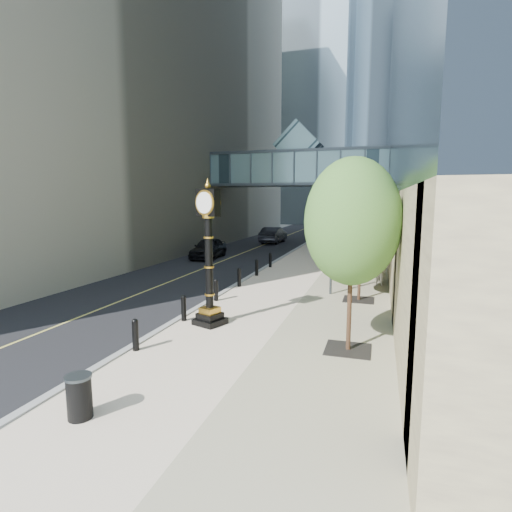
# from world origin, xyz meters

# --- Properties ---
(ground) EXTENTS (320.00, 320.00, 0.00)m
(ground) POSITION_xyz_m (0.00, 0.00, 0.00)
(ground) COLOR gray
(ground) RESTS_ON ground
(road) EXTENTS (8.00, 180.00, 0.02)m
(road) POSITION_xyz_m (-7.00, 40.00, 0.01)
(road) COLOR black
(road) RESTS_ON ground
(sidewalk) EXTENTS (8.00, 180.00, 0.06)m
(sidewalk) POSITION_xyz_m (1.00, 40.00, 0.03)
(sidewalk) COLOR beige
(sidewalk) RESTS_ON ground
(curb) EXTENTS (0.25, 180.00, 0.07)m
(curb) POSITION_xyz_m (-3.00, 40.00, 0.04)
(curb) COLOR gray
(curb) RESTS_ON ground
(midrise_left) EXTENTS (20.00, 58.00, 40.00)m
(midrise_left) POSITION_xyz_m (-21.00, 25.00, 20.00)
(midrise_left) COLOR #AEA788
(midrise_left) RESTS_ON ground
(distant_tower_a) EXTENTS (24.00, 22.00, 78.00)m
(distant_tower_a) POSITION_xyz_m (-14.00, 75.00, 39.00)
(distant_tower_a) COLOR #A2BDCC
(distant_tower_a) RESTS_ON ground
(distant_tower_b) EXTENTS (26.00, 24.00, 90.00)m
(distant_tower_b) POSITION_xyz_m (9.00, 95.00, 45.00)
(distant_tower_b) COLOR #A2BDCC
(distant_tower_b) RESTS_ON ground
(distant_tower_c) EXTENTS (22.00, 22.00, 65.00)m
(distant_tower_c) POSITION_xyz_m (-6.00, 120.00, 32.50)
(distant_tower_c) COLOR #A2BDCC
(distant_tower_c) RESTS_ON ground
(skywalk) EXTENTS (17.00, 4.20, 5.80)m
(skywalk) POSITION_xyz_m (-3.00, 28.00, 7.71)
(skywalk) COLOR #496A74
(skywalk) RESTS_ON ground
(entrance_canopy) EXTENTS (3.00, 8.00, 4.38)m
(entrance_canopy) POSITION_xyz_m (3.48, 14.00, 4.19)
(entrance_canopy) COLOR #383F44
(entrance_canopy) RESTS_ON ground
(bollard_row) EXTENTS (0.20, 16.20, 0.90)m
(bollard_row) POSITION_xyz_m (-2.70, 9.00, 0.51)
(bollard_row) COLOR black
(bollard_row) RESTS_ON sidewalk
(street_trees) EXTENTS (2.89, 28.75, 5.95)m
(street_trees) POSITION_xyz_m (3.60, 14.97, 3.91)
(street_trees) COLOR black
(street_trees) RESTS_ON sidewalk
(street_clock) EXTENTS (1.26, 1.26, 5.24)m
(street_clock) POSITION_xyz_m (-1.56, 4.09, 2.33)
(street_clock) COLOR black
(street_clock) RESTS_ON sidewalk
(trash_bin) EXTENTS (0.60, 0.60, 0.90)m
(trash_bin) POSITION_xyz_m (-1.60, -2.71, 0.51)
(trash_bin) COLOR black
(trash_bin) RESTS_ON sidewalk
(pedestrian) EXTENTS (0.64, 0.51, 1.53)m
(pedestrian) POSITION_xyz_m (4.50, 13.13, 0.82)
(pedestrian) COLOR beige
(pedestrian) RESTS_ON sidewalk
(car_near) EXTENTS (2.24, 4.87, 1.62)m
(car_near) POSITION_xyz_m (-8.62, 19.93, 0.83)
(car_near) COLOR black
(car_near) RESTS_ON road
(car_far) EXTENTS (1.90, 5.21, 1.71)m
(car_far) POSITION_xyz_m (-6.55, 32.55, 0.87)
(car_far) COLOR black
(car_far) RESTS_ON road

